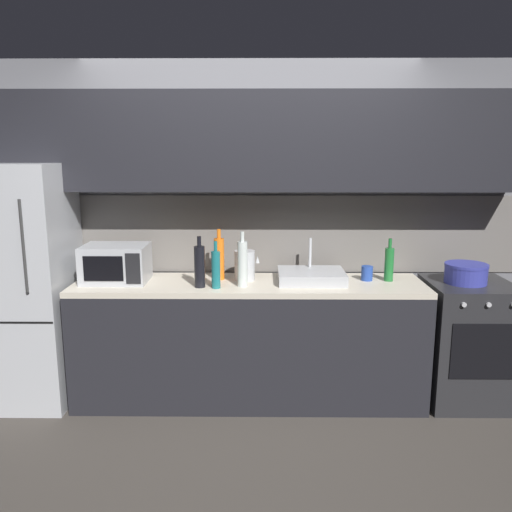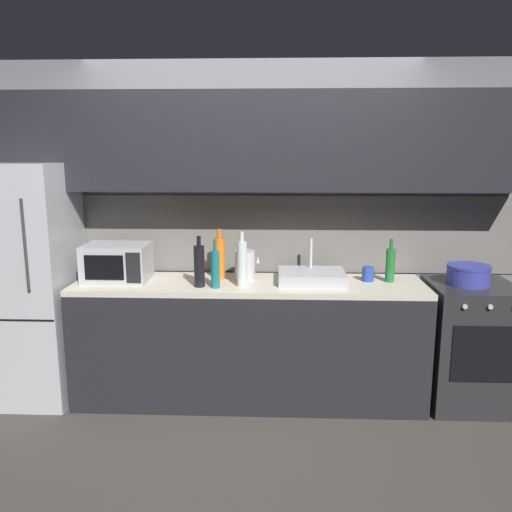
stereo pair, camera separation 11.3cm
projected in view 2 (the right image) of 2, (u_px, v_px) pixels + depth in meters
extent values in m
plane|color=#3D3833|center=(241.00, 467.00, 3.10)|extent=(10.00, 10.00, 0.00)
cube|color=slate|center=(252.00, 227.00, 4.12)|extent=(4.27, 0.10, 2.50)
cube|color=slate|center=(251.00, 234.00, 4.08)|extent=(4.27, 0.01, 0.60)
cube|color=black|center=(250.00, 142.00, 3.78)|extent=(3.93, 0.34, 0.70)
cube|color=black|center=(249.00, 344.00, 3.89)|extent=(2.53, 0.60, 0.86)
cube|color=beige|center=(249.00, 285.00, 3.80)|extent=(2.53, 0.60, 0.04)
cube|color=#ADAFB5|center=(27.00, 283.00, 3.87)|extent=(0.68, 0.66, 1.75)
cube|color=black|center=(6.00, 320.00, 3.58)|extent=(0.67, 0.00, 0.01)
cylinder|color=#333333|center=(25.00, 245.00, 3.45)|extent=(0.02, 0.02, 0.61)
cube|color=#232326|center=(469.00, 344.00, 3.82)|extent=(0.60, 0.60, 0.90)
cube|color=black|center=(485.00, 354.00, 3.52)|extent=(0.45, 0.01, 0.40)
cylinder|color=#B2B2B7|center=(465.00, 307.00, 3.45)|extent=(0.03, 0.02, 0.03)
cylinder|color=#B2B2B7|center=(490.00, 307.00, 3.44)|extent=(0.03, 0.02, 0.03)
cube|color=#A8AAAF|center=(117.00, 262.00, 3.83)|extent=(0.46, 0.34, 0.27)
cube|color=black|center=(104.00, 268.00, 3.66)|extent=(0.28, 0.01, 0.18)
cube|color=black|center=(133.00, 268.00, 3.65)|extent=(0.10, 0.01, 0.22)
cube|color=#ADAFB5|center=(312.00, 277.00, 3.80)|extent=(0.48, 0.38, 0.08)
cylinder|color=silver|center=(311.00, 253.00, 3.90)|extent=(0.02, 0.02, 0.22)
cylinder|color=#B7BABF|center=(245.00, 265.00, 3.85)|extent=(0.15, 0.15, 0.22)
sphere|color=black|center=(245.00, 249.00, 3.83)|extent=(0.02, 0.02, 0.02)
cone|color=#B7BABF|center=(258.00, 260.00, 3.84)|extent=(0.03, 0.03, 0.05)
cylinder|color=#1E6B2D|center=(390.00, 265.00, 3.79)|extent=(0.07, 0.07, 0.24)
cylinder|color=#1E6B2D|center=(391.00, 244.00, 3.76)|extent=(0.03, 0.03, 0.07)
cylinder|color=black|center=(199.00, 266.00, 3.65)|extent=(0.08, 0.08, 0.29)
cylinder|color=black|center=(199.00, 241.00, 3.62)|extent=(0.03, 0.03, 0.07)
cylinder|color=silver|center=(242.00, 264.00, 3.66)|extent=(0.07, 0.07, 0.32)
cylinder|color=silver|center=(242.00, 237.00, 3.62)|extent=(0.03, 0.03, 0.07)
cylinder|color=orange|center=(220.00, 259.00, 3.87)|extent=(0.08, 0.08, 0.31)
cylinder|color=orange|center=(219.00, 234.00, 3.83)|extent=(0.03, 0.03, 0.07)
cylinder|color=#19666B|center=(215.00, 270.00, 3.62)|extent=(0.06, 0.06, 0.26)
cylinder|color=#19666B|center=(215.00, 246.00, 3.59)|extent=(0.02, 0.02, 0.07)
cylinder|color=#234299|center=(368.00, 274.00, 3.82)|extent=(0.08, 0.08, 0.11)
cylinder|color=#333899|center=(468.00, 276.00, 3.72)|extent=(0.30, 0.30, 0.12)
cylinder|color=#333899|center=(469.00, 266.00, 3.71)|extent=(0.30, 0.30, 0.02)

